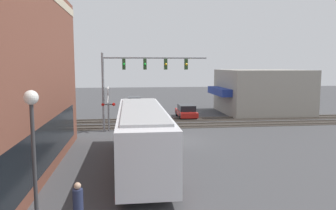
# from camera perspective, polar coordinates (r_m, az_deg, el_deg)

# --- Properties ---
(ground_plane) EXTENTS (120.00, 120.00, 0.00)m
(ground_plane) POSITION_cam_1_polar(r_m,az_deg,el_deg) (24.41, 1.55, -6.29)
(ground_plane) COLOR #424244
(shop_building) EXTENTS (9.10, 10.24, 5.05)m
(shop_building) POSITION_cam_1_polar(r_m,az_deg,el_deg) (39.98, 15.90, 2.29)
(shop_building) COLOR gray
(shop_building) RESTS_ON ground
(city_bus) EXTENTS (12.24, 2.59, 3.25)m
(city_bus) POSITION_cam_1_polar(r_m,az_deg,el_deg) (18.32, -4.54, -5.01)
(city_bus) COLOR silver
(city_bus) RESTS_ON ground
(traffic_signal_gantry) EXTENTS (0.42, 8.90, 6.62)m
(traffic_signal_gantry) POSITION_cam_1_polar(r_m,az_deg,el_deg) (27.81, -5.17, 5.81)
(traffic_signal_gantry) COLOR gray
(traffic_signal_gantry) RESTS_ON ground
(crossing_signal) EXTENTS (1.41, 1.18, 3.81)m
(crossing_signal) POSITION_cam_1_polar(r_m,az_deg,el_deg) (28.06, -10.34, 0.09)
(crossing_signal) COLOR gray
(crossing_signal) RESTS_ON ground
(streetlamp) EXTENTS (0.44, 0.44, 4.86)m
(streetlamp) POSITION_cam_1_polar(r_m,az_deg,el_deg) (10.79, -22.33, -7.99)
(streetlamp) COLOR #38383A
(streetlamp) RESTS_ON ground
(rail_track_near) EXTENTS (2.60, 60.00, 0.15)m
(rail_track_near) POSITION_cam_1_polar(r_m,az_deg,el_deg) (30.23, -0.13, -3.66)
(rail_track_near) COLOR #332D28
(rail_track_near) RESTS_ON ground
(rail_track_far) EXTENTS (2.60, 60.00, 0.15)m
(rail_track_far) POSITION_cam_1_polar(r_m,az_deg,el_deg) (33.36, -0.78, -2.65)
(rail_track_far) COLOR #332D28
(rail_track_far) RESTS_ON ground
(parked_car_red) EXTENTS (4.38, 1.82, 1.41)m
(parked_car_red) POSITION_cam_1_polar(r_m,az_deg,el_deg) (35.07, 3.19, -1.15)
(parked_car_red) COLOR #B21E19
(parked_car_red) RESTS_ON ground
(parked_car_white) EXTENTS (4.77, 1.82, 1.54)m
(parked_car_white) POSITION_cam_1_polar(r_m,az_deg,el_deg) (42.58, -5.92, 0.33)
(parked_car_white) COLOR silver
(parked_car_white) RESTS_ON ground
(pedestrian_near_bus) EXTENTS (0.34, 0.34, 1.75)m
(pedestrian_near_bus) POSITION_cam_1_polar(r_m,az_deg,el_deg) (23.07, 0.32, -4.80)
(pedestrian_near_bus) COLOR black
(pedestrian_near_bus) RESTS_ON ground
(pedestrian_by_lamp) EXTENTS (0.34, 0.34, 1.78)m
(pedestrian_by_lamp) POSITION_cam_1_polar(r_m,az_deg,el_deg) (11.68, -15.37, -16.89)
(pedestrian_by_lamp) COLOR black
(pedestrian_by_lamp) RESTS_ON ground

